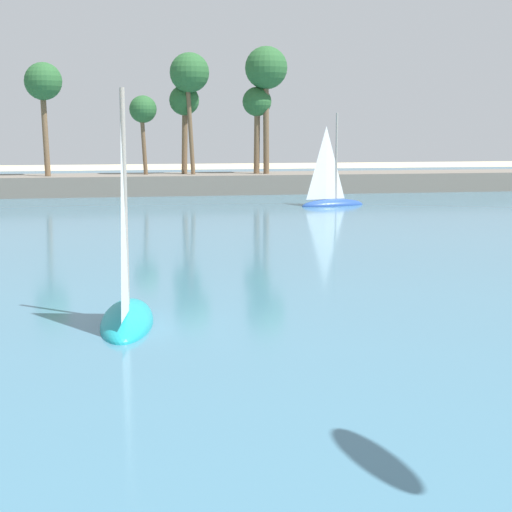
{
  "coord_description": "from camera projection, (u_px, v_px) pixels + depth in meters",
  "views": [
    {
      "loc": [
        -0.9,
        -2.15,
        6.18
      ],
      "look_at": [
        1.89,
        13.69,
        3.6
      ],
      "focal_mm": 57.61,
      "sensor_mm": 36.0,
      "label": 1
    }
  ],
  "objects": [
    {
      "name": "palm_headland",
      "position": [
        115.0,
        163.0,
        72.65
      ],
      "size": [
        88.73,
        6.34,
        13.08
      ],
      "color": "slate",
      "rests_on": "ground"
    },
    {
      "name": "sailboat_mid_bay",
      "position": [
        126.0,
        302.0,
        25.43
      ],
      "size": [
        2.06,
        5.48,
        7.77
      ],
      "color": "teal",
      "rests_on": "sea"
    },
    {
      "name": "sailboat_near_shore",
      "position": [
        331.0,
        197.0,
        62.82
      ],
      "size": [
        5.41,
        2.67,
        7.53
      ],
      "color": "#234793",
      "rests_on": "sea"
    },
    {
      "name": "sea",
      "position": [
        124.0,
        207.0,
        61.97
      ],
      "size": [
        220.0,
        103.04,
        0.06
      ],
      "primitive_type": "cube",
      "color": "teal",
      "rests_on": "ground"
    }
  ]
}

